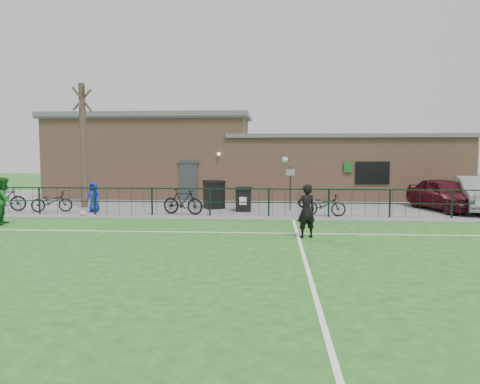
# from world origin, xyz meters

# --- Properties ---
(ground) EXTENTS (90.00, 90.00, 0.00)m
(ground) POSITION_xyz_m (0.00, 0.00, 0.00)
(ground) COLOR #1E5719
(ground) RESTS_ON ground
(paving_strip) EXTENTS (34.00, 13.00, 0.02)m
(paving_strip) POSITION_xyz_m (0.00, 13.50, 0.01)
(paving_strip) COLOR slate
(paving_strip) RESTS_ON ground
(pitch_line_touch) EXTENTS (28.00, 0.10, 0.01)m
(pitch_line_touch) POSITION_xyz_m (0.00, 7.80, 0.00)
(pitch_line_touch) COLOR white
(pitch_line_touch) RESTS_ON ground
(pitch_line_mid) EXTENTS (28.00, 0.10, 0.01)m
(pitch_line_mid) POSITION_xyz_m (0.00, 4.00, 0.00)
(pitch_line_mid) COLOR white
(pitch_line_mid) RESTS_ON ground
(pitch_line_perp) EXTENTS (0.10, 16.00, 0.01)m
(pitch_line_perp) POSITION_xyz_m (2.00, 0.00, 0.00)
(pitch_line_perp) COLOR white
(pitch_line_perp) RESTS_ON ground
(perimeter_fence) EXTENTS (28.00, 0.10, 1.20)m
(perimeter_fence) POSITION_xyz_m (0.00, 8.00, 0.60)
(perimeter_fence) COLOR black
(perimeter_fence) RESTS_ON ground
(bare_tree) EXTENTS (0.30, 0.30, 6.00)m
(bare_tree) POSITION_xyz_m (-8.00, 10.50, 3.00)
(bare_tree) COLOR #443329
(bare_tree) RESTS_ON ground
(wheelie_bin_left) EXTENTS (1.14, 1.19, 1.25)m
(wheelie_bin_left) POSITION_xyz_m (-1.66, 10.61, 0.65)
(wheelie_bin_left) COLOR black
(wheelie_bin_left) RESTS_ON paving_strip
(wheelie_bin_right) EXTENTS (0.67, 0.76, 1.02)m
(wheelie_bin_right) POSITION_xyz_m (-0.17, 9.62, 0.53)
(wheelie_bin_right) COLOR black
(wheelie_bin_right) RESTS_ON paving_strip
(sign_post) EXTENTS (0.07, 0.07, 2.00)m
(sign_post) POSITION_xyz_m (1.98, 10.23, 1.02)
(sign_post) COLOR black
(sign_post) RESTS_ON paving_strip
(car_maroon) EXTENTS (2.80, 4.70, 1.50)m
(car_maroon) POSITION_xyz_m (9.10, 10.51, 0.77)
(car_maroon) COLOR #460C15
(car_maroon) RESTS_ON paving_strip
(car_silver) EXTENTS (2.47, 5.03, 1.59)m
(car_silver) POSITION_xyz_m (10.46, 10.22, 0.81)
(car_silver) COLOR #939499
(car_silver) RESTS_ON paving_strip
(bicycle_b) EXTENTS (1.89, 1.15, 1.10)m
(bicycle_b) POSITION_xyz_m (-10.99, 8.67, 0.57)
(bicycle_b) COLOR black
(bicycle_b) RESTS_ON paving_strip
(bicycle_c) EXTENTS (1.90, 0.97, 0.95)m
(bicycle_c) POSITION_xyz_m (-8.80, 8.73, 0.49)
(bicycle_c) COLOR black
(bicycle_c) RESTS_ON paving_strip
(bicycle_d) EXTENTS (1.94, 0.99, 1.12)m
(bicycle_d) POSITION_xyz_m (-2.73, 8.33, 0.58)
(bicycle_d) COLOR black
(bicycle_d) RESTS_ON paving_strip
(bicycle_e) EXTENTS (1.89, 1.05, 0.94)m
(bicycle_e) POSITION_xyz_m (3.35, 8.31, 0.49)
(bicycle_e) COLOR black
(bicycle_e) RESTS_ON paving_strip
(spectator_child) EXTENTS (0.71, 0.51, 1.34)m
(spectator_child) POSITION_xyz_m (-6.90, 8.86, 0.69)
(spectator_child) COLOR #1226AA
(spectator_child) RESTS_ON paving_strip
(goalkeeper_kick) EXTENTS (1.09, 3.31, 2.54)m
(goalkeeper_kick) POSITION_xyz_m (2.22, 3.33, 0.89)
(goalkeeper_kick) COLOR black
(goalkeeper_kick) RESTS_ON ground
(outfield_player) EXTENTS (0.86, 1.00, 1.78)m
(outfield_player) POSITION_xyz_m (-8.94, 5.28, 0.89)
(outfield_player) COLOR #1B6023
(outfield_player) RESTS_ON ground
(ball_ground) EXTENTS (0.24, 0.24, 0.24)m
(ball_ground) POSITION_xyz_m (-6.84, 7.48, 0.12)
(ball_ground) COLOR silver
(ball_ground) RESTS_ON ground
(clubhouse) EXTENTS (24.25, 5.40, 4.96)m
(clubhouse) POSITION_xyz_m (-0.88, 16.50, 2.22)
(clubhouse) COLOR #A97D5E
(clubhouse) RESTS_ON ground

